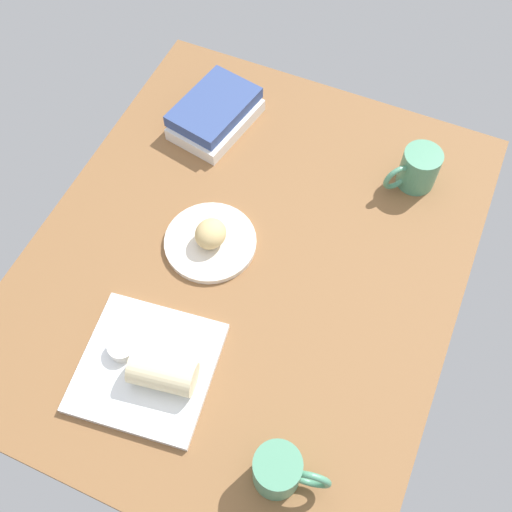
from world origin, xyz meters
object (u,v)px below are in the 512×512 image
at_px(book_stack, 215,114).
at_px(sauce_cup, 122,348).
at_px(round_plate, 210,242).
at_px(coffee_mug, 418,169).
at_px(square_plate, 147,367).
at_px(second_mug, 280,471).
at_px(breakfast_wrap, 163,372).
at_px(scone_pastry, 210,235).

bearing_deg(book_stack, sauce_cup, 8.83).
relative_size(round_plate, coffee_mug, 1.68).
xyz_separation_m(square_plate, second_mug, (0.08, 0.31, 0.04)).
bearing_deg(coffee_mug, second_mug, -2.78).
xyz_separation_m(square_plate, sauce_cup, (-0.01, -0.06, 0.02)).
xyz_separation_m(coffee_mug, second_mug, (0.73, -0.04, 0.00)).
relative_size(round_plate, breakfast_wrap, 1.63).
height_order(book_stack, coffee_mug, coffee_mug).
xyz_separation_m(round_plate, second_mug, (0.39, 0.32, 0.04)).
distance_m(sauce_cup, book_stack, 0.62).
height_order(square_plate, coffee_mug, coffee_mug).
relative_size(square_plate, second_mug, 1.86).
xyz_separation_m(round_plate, book_stack, (-0.32, -0.14, 0.02)).
distance_m(breakfast_wrap, coffee_mug, 0.72).
height_order(sauce_cup, coffee_mug, coffee_mug).
xyz_separation_m(scone_pastry, book_stack, (-0.32, -0.14, -0.01)).
bearing_deg(scone_pastry, square_plate, 1.61).
relative_size(book_stack, second_mug, 1.81).
relative_size(round_plate, square_plate, 0.79).
bearing_deg(book_stack, square_plate, 13.64).
bearing_deg(square_plate, book_stack, -166.36).
height_order(breakfast_wrap, coffee_mug, coffee_mug).
height_order(coffee_mug, second_mug, second_mug).
distance_m(sauce_cup, breakfast_wrap, 0.10).
relative_size(round_plate, scone_pastry, 2.76).
relative_size(sauce_cup, breakfast_wrap, 0.44).
height_order(round_plate, second_mug, second_mug).
xyz_separation_m(square_plate, breakfast_wrap, (0.01, 0.04, 0.04)).
bearing_deg(round_plate, second_mug, 39.61).
relative_size(breakfast_wrap, second_mug, 0.90).
xyz_separation_m(scone_pastry, second_mug, (0.39, 0.32, 0.01)).
relative_size(square_plate, coffee_mug, 2.13).
xyz_separation_m(breakfast_wrap, coffee_mug, (-0.65, 0.30, -0.00)).
height_order(round_plate, scone_pastry, scone_pastry).
bearing_deg(breakfast_wrap, book_stack, 7.71).
distance_m(round_plate, coffee_mug, 0.49).
relative_size(coffee_mug, second_mug, 0.87).
relative_size(scone_pastry, sauce_cup, 1.33).
bearing_deg(round_plate, scone_pastry, 51.53).
bearing_deg(breakfast_wrap, square_plate, 70.60).
distance_m(round_plate, sauce_cup, 0.30).
height_order(round_plate, sauce_cup, sauce_cup).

